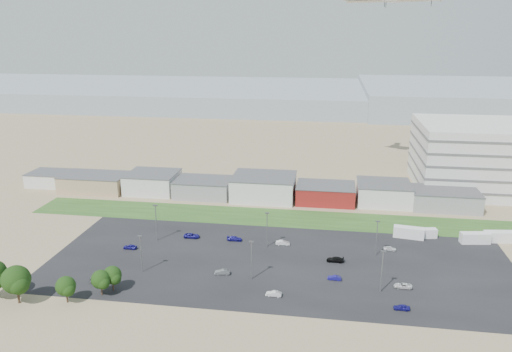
% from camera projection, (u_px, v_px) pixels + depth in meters
% --- Properties ---
extents(ground, '(700.00, 700.00, 0.00)m').
position_uv_depth(ground, '(247.00, 300.00, 111.55)').
color(ground, '#857254').
rests_on(ground, ground).
extents(parking_lot, '(120.00, 50.00, 0.01)m').
position_uv_depth(parking_lot, '(279.00, 262.00, 129.80)').
color(parking_lot, black).
rests_on(parking_lot, ground).
extents(grass_strip, '(160.00, 16.00, 0.02)m').
position_uv_depth(grass_strip, '(274.00, 217.00, 160.87)').
color(grass_strip, '#284F1D').
rests_on(grass_strip, ground).
extents(hills_backdrop, '(700.00, 200.00, 9.00)m').
position_uv_depth(hills_backdrop, '(361.00, 99.00, 403.26)').
color(hills_backdrop, gray).
rests_on(hills_backdrop, ground).
extents(building_row, '(170.00, 20.00, 8.00)m').
position_uv_depth(building_row, '(234.00, 186.00, 180.24)').
color(building_row, silver).
rests_on(building_row, ground).
extents(box_trailer_a, '(8.90, 4.01, 3.22)m').
position_uv_depth(box_trailer_a, '(409.00, 232.00, 144.81)').
color(box_trailer_a, silver).
rests_on(box_trailer_a, ground).
extents(box_trailer_b, '(7.50, 3.53, 2.70)m').
position_uv_depth(box_trailer_b, '(424.00, 233.00, 144.96)').
color(box_trailer_b, silver).
rests_on(box_trailer_b, ground).
extents(box_trailer_c, '(8.46, 3.76, 3.06)m').
position_uv_depth(box_trailer_c, '(475.00, 238.00, 141.17)').
color(box_trailer_c, silver).
rests_on(box_trailer_c, ground).
extents(box_trailer_d, '(8.54, 3.66, 3.10)m').
position_uv_depth(box_trailer_d, '(499.00, 237.00, 142.03)').
color(box_trailer_d, silver).
rests_on(box_trailer_d, ground).
extents(tree_left, '(6.69, 6.69, 10.04)m').
position_uv_depth(tree_left, '(16.00, 282.00, 109.10)').
color(tree_left, black).
rests_on(tree_left, ground).
extents(tree_mid, '(4.69, 4.69, 7.04)m').
position_uv_depth(tree_mid, '(66.00, 288.00, 109.75)').
color(tree_mid, black).
rests_on(tree_mid, ground).
extents(tree_right, '(4.59, 4.59, 6.89)m').
position_uv_depth(tree_right, '(101.00, 281.00, 112.87)').
color(tree_right, black).
rests_on(tree_right, ground).
extents(tree_near, '(4.56, 4.56, 6.84)m').
position_uv_depth(tree_near, '(112.00, 277.00, 114.88)').
color(tree_near, black).
rests_on(tree_near, ground).
extents(lightpole_front_l, '(1.14, 0.48, 9.71)m').
position_uv_depth(lightpole_front_l, '(141.00, 254.00, 123.37)').
color(lightpole_front_l, slate).
rests_on(lightpole_front_l, ground).
extents(lightpole_front_m, '(1.17, 0.49, 9.95)m').
position_uv_depth(lightpole_front_m, '(251.00, 260.00, 119.70)').
color(lightpole_front_m, slate).
rests_on(lightpole_front_m, ground).
extents(lightpole_front_r, '(1.22, 0.51, 10.34)m').
position_uv_depth(lightpole_front_r, '(382.00, 272.00, 113.66)').
color(lightpole_front_r, slate).
rests_on(lightpole_front_r, ground).
extents(lightpole_back_l, '(1.26, 0.52, 10.71)m').
position_uv_depth(lightpole_back_l, '(156.00, 223.00, 141.98)').
color(lightpole_back_l, slate).
rests_on(lightpole_back_l, ground).
extents(lightpole_back_m, '(1.19, 0.50, 10.10)m').
position_uv_depth(lightpole_back_m, '(267.00, 230.00, 137.78)').
color(lightpole_back_m, slate).
rests_on(lightpole_back_m, ground).
extents(lightpole_back_r, '(1.16, 0.48, 9.85)m').
position_uv_depth(lightpole_back_r, '(377.00, 238.00, 132.42)').
color(lightpole_back_r, slate).
rests_on(lightpole_back_r, ground).
extents(parked_car_0, '(4.22, 2.04, 1.16)m').
position_uv_depth(parked_car_0, '(403.00, 286.00, 116.73)').
color(parked_car_0, silver).
rests_on(parked_car_0, ground).
extents(parked_car_1, '(3.41, 1.38, 1.10)m').
position_uv_depth(parked_car_1, '(334.00, 278.00, 120.53)').
color(parked_car_1, navy).
rests_on(parked_car_1, ground).
extents(parked_car_2, '(3.50, 1.45, 1.18)m').
position_uv_depth(parked_car_2, '(402.00, 307.00, 107.63)').
color(parked_car_2, navy).
rests_on(parked_car_2, ground).
extents(parked_car_4, '(3.92, 1.79, 1.24)m').
position_uv_depth(parked_car_4, '(222.00, 272.00, 123.28)').
color(parked_car_4, '#595B5E').
rests_on(parked_car_4, ground).
extents(parked_car_5, '(3.82, 1.63, 1.29)m').
position_uv_depth(parked_car_5, '(130.00, 247.00, 137.54)').
color(parked_car_5, navy).
rests_on(parked_car_5, ground).
extents(parked_car_6, '(4.39, 1.85, 1.26)m').
position_uv_depth(parked_car_6, '(235.00, 239.00, 142.98)').
color(parked_car_6, navy).
rests_on(parked_car_6, ground).
extents(parked_car_8, '(3.53, 1.80, 1.15)m').
position_uv_depth(parked_car_8, '(390.00, 248.00, 136.67)').
color(parked_car_8, silver).
rests_on(parked_car_8, ground).
extents(parked_car_9, '(4.64, 2.23, 1.28)m').
position_uv_depth(parked_car_9, '(192.00, 236.00, 144.98)').
color(parked_car_9, navy).
rests_on(parked_car_9, ground).
extents(parked_car_10, '(4.10, 1.83, 1.17)m').
position_uv_depth(parked_car_10, '(98.00, 281.00, 118.93)').
color(parked_car_10, '#595B5E').
rests_on(parked_car_10, ground).
extents(parked_car_11, '(4.03, 1.69, 1.30)m').
position_uv_depth(parked_car_11, '(283.00, 243.00, 140.13)').
color(parked_car_11, silver).
rests_on(parked_car_11, ground).
extents(parked_car_12, '(4.53, 1.98, 1.30)m').
position_uv_depth(parked_car_12, '(335.00, 259.00, 129.91)').
color(parked_car_12, black).
rests_on(parked_car_12, ground).
extents(parked_car_13, '(3.63, 1.35, 1.19)m').
position_uv_depth(parked_car_13, '(274.00, 294.00, 113.17)').
color(parked_car_13, silver).
rests_on(parked_car_13, ground).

